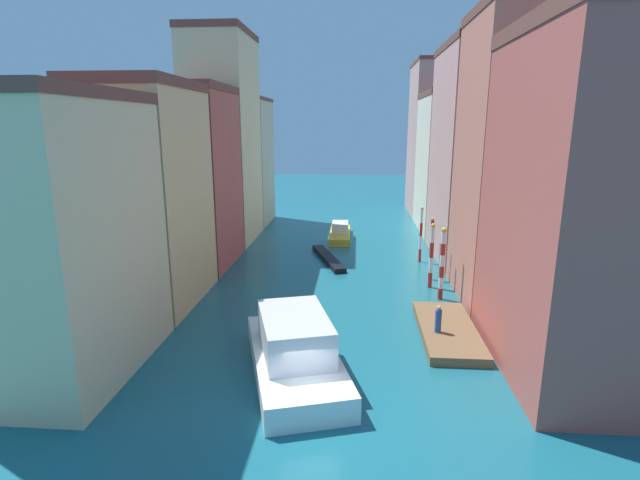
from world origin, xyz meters
TOP-DOWN VIEW (x-y plane):
  - ground_plane at (0.00, 24.50)m, footprint 154.00×154.00m
  - building_left_0 at (-12.16, 3.28)m, footprint 6.19×10.00m
  - building_left_1 at (-12.16, 12.99)m, footprint 6.19×9.24m
  - building_left_2 at (-12.16, 22.33)m, footprint 6.19×8.97m
  - building_left_3 at (-12.16, 31.81)m, footprint 6.19×9.47m
  - building_left_4 at (-12.16, 40.76)m, footprint 6.19×8.20m
  - building_right_0 at (12.16, 5.41)m, footprint 6.19×11.61m
  - building_right_1 at (12.16, 15.66)m, footprint 6.19×8.96m
  - building_right_2 at (12.16, 26.54)m, footprint 6.19×12.13m
  - building_right_3 at (12.16, 38.69)m, footprint 6.19×11.81m
  - building_right_4 at (12.16, 50.00)m, footprint 6.19×10.97m
  - waterfront_dock at (7.24, 8.74)m, footprint 3.18×7.96m
  - person_on_dock at (6.51, 7.93)m, footprint 0.36×0.36m
  - mooring_pole_0 at (7.79, 14.72)m, footprint 0.38×0.38m
  - mooring_pole_1 at (7.43, 17.24)m, footprint 0.33×0.33m
  - mooring_pole_2 at (7.69, 19.16)m, footprint 0.27×0.27m
  - mooring_pole_3 at (7.53, 24.18)m, footprint 0.27×0.27m
  - vaporetto_white at (-1.15, 3.59)m, footprint 6.49×10.23m
  - gondola_black at (-0.74, 24.02)m, footprint 3.57×8.30m
  - motorboat_0 at (0.02, 32.88)m, footprint 2.28×7.70m

SIDE VIEW (x-z plane):
  - ground_plane at x=0.00m, z-range 0.00..0.00m
  - gondola_black at x=-0.74m, z-range 0.00..0.44m
  - waterfront_dock at x=7.24m, z-range 0.00..0.52m
  - motorboat_0 at x=0.02m, z-range -0.27..1.51m
  - vaporetto_white at x=-1.15m, z-range -0.33..2.76m
  - person_on_dock at x=6.51m, z-range 0.47..2.07m
  - mooring_pole_1 at x=7.43m, z-range 0.05..5.03m
  - mooring_pole_3 at x=7.53m, z-range 0.04..5.08m
  - mooring_pole_2 at x=7.69m, z-range 0.04..5.09m
  - mooring_pole_0 at x=7.79m, z-range 0.06..5.27m
  - building_left_0 at x=-12.16m, z-range 0.01..13.71m
  - building_left_1 at x=-12.16m, z-range 0.01..14.93m
  - building_left_4 at x=-12.16m, z-range 0.01..15.22m
  - building_left_2 at x=-12.16m, z-range 0.01..15.33m
  - building_right_3 at x=12.16m, z-range 0.01..15.77m
  - building_right_0 at x=12.16m, z-range 0.02..16.84m
  - building_right_2 at x=12.16m, z-range 0.01..19.00m
  - building_right_1 at x=12.16m, z-range 0.01..19.47m
  - building_right_4 at x=12.16m, z-range 0.01..20.30m
  - building_left_3 at x=-12.16m, z-range 0.01..21.24m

